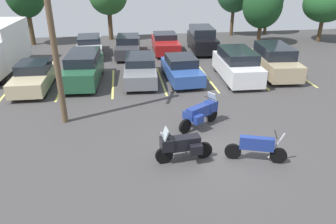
# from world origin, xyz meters

# --- Properties ---
(ground) EXTENTS (44.00, 44.00, 0.10)m
(ground) POSITION_xyz_m (0.00, 0.00, -0.05)
(ground) COLOR #423F3F
(motorcycle_touring) EXTENTS (2.16, 0.97, 1.41)m
(motorcycle_touring) POSITION_xyz_m (-1.46, -0.49, 0.66)
(motorcycle_touring) COLOR black
(motorcycle_touring) RESTS_ON ground
(motorcycle_second) EXTENTS (2.01, 1.41, 1.44)m
(motorcycle_second) POSITION_xyz_m (-0.14, 2.09, 0.68)
(motorcycle_second) COLOR black
(motorcycle_second) RESTS_ON ground
(motorcycle_third) EXTENTS (2.17, 0.90, 1.25)m
(motorcycle_third) POSITION_xyz_m (1.25, -0.87, 0.58)
(motorcycle_third) COLOR black
(motorcycle_third) RESTS_ON ground
(parking_stripes) EXTENTS (17.87, 5.03, 0.01)m
(parking_stripes) POSITION_xyz_m (-1.13, 8.29, 0.00)
(parking_stripes) COLOR #EAE066
(parking_stripes) RESTS_ON ground
(car_champagne) EXTENTS (1.90, 4.36, 1.50)m
(car_champagne) POSITION_xyz_m (-8.51, 8.02, 0.72)
(car_champagne) COLOR #C1B289
(car_champagne) RESTS_ON ground
(car_green) EXTENTS (2.17, 4.84, 1.80)m
(car_green) POSITION_xyz_m (-5.76, 8.62, 0.91)
(car_green) COLOR #235638
(car_green) RESTS_ON ground
(car_grey) EXTENTS (2.12, 4.79, 1.45)m
(car_grey) POSITION_xyz_m (-2.40, 8.60, 0.72)
(car_grey) COLOR slate
(car_grey) RESTS_ON ground
(car_blue) EXTENTS (2.08, 4.37, 1.46)m
(car_blue) POSITION_xyz_m (0.10, 8.25, 0.71)
(car_blue) COLOR #2D519E
(car_blue) RESTS_ON ground
(car_white) EXTENTS (2.07, 4.82, 1.83)m
(car_white) POSITION_xyz_m (3.52, 7.97, 0.90)
(car_white) COLOR white
(car_white) RESTS_ON ground
(car_tan) EXTENTS (2.27, 4.74, 1.85)m
(car_tan) POSITION_xyz_m (6.18, 8.42, 0.92)
(car_tan) COLOR tan
(car_tan) RESTS_ON ground
(car_far_silver) EXTENTS (2.15, 4.87, 1.44)m
(car_far_silver) POSITION_xyz_m (-5.92, 15.03, 0.73)
(car_far_silver) COLOR #B7B7BC
(car_far_silver) RESTS_ON ground
(car_far_charcoal) EXTENTS (2.08, 4.75, 1.49)m
(car_far_charcoal) POSITION_xyz_m (-2.96, 14.48, 0.72)
(car_far_charcoal) COLOR #38383D
(car_far_charcoal) RESTS_ON ground
(car_far_red) EXTENTS (1.98, 4.45, 1.47)m
(car_far_red) POSITION_xyz_m (-0.00, 14.99, 0.72)
(car_far_red) COLOR maroon
(car_far_red) RESTS_ON ground
(car_far_black) EXTENTS (2.07, 4.59, 1.92)m
(car_far_black) POSITION_xyz_m (2.96, 14.88, 0.95)
(car_far_black) COLOR black
(car_far_black) RESTS_ON ground
(utility_pole) EXTENTS (0.69, 1.74, 8.69)m
(utility_pole) POSITION_xyz_m (-6.19, 3.39, 4.51)
(utility_pole) COLOR brown
(utility_pole) RESTS_ON ground
(tree_right) EXTENTS (3.28, 3.28, 5.16)m
(tree_right) POSITION_xyz_m (8.42, 16.43, 3.28)
(tree_right) COLOR #4C3823
(tree_right) RESTS_ON ground
(tree_center) EXTENTS (3.73, 3.73, 4.79)m
(tree_center) POSITION_xyz_m (14.28, 16.75, 3.24)
(tree_center) COLOR #4C3823
(tree_center) RESTS_ON ground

